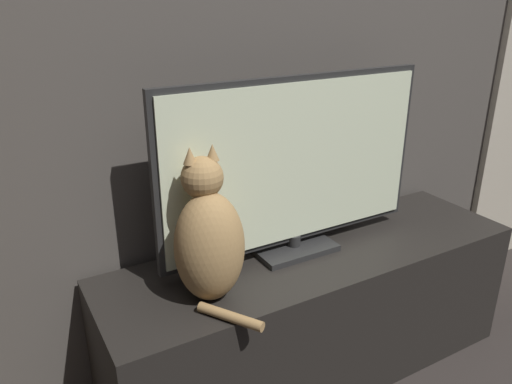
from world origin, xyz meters
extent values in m
cube|color=black|center=(0.00, 0.96, 0.24)|extent=(1.47, 0.43, 0.48)
cube|color=black|center=(-0.06, 1.01, 0.49)|extent=(0.27, 0.16, 0.02)
cylinder|color=black|center=(-0.06, 1.01, 0.52)|extent=(0.04, 0.04, 0.04)
cube|color=black|center=(-0.06, 1.02, 0.80)|extent=(0.94, 0.02, 0.54)
cube|color=beige|center=(-0.06, 1.00, 0.80)|extent=(0.90, 0.01, 0.51)
ellipsoid|color=#997547|center=(-0.42, 0.90, 0.64)|extent=(0.20, 0.19, 0.32)
ellipsoid|color=silver|center=(-0.41, 0.96, 0.63)|extent=(0.11, 0.06, 0.18)
sphere|color=#997547|center=(-0.42, 0.93, 0.84)|extent=(0.12, 0.12, 0.12)
cone|color=#997547|center=(-0.45, 0.93, 0.90)|extent=(0.04, 0.04, 0.04)
cone|color=#997547|center=(-0.38, 0.93, 0.90)|extent=(0.04, 0.04, 0.04)
cylinder|color=#997547|center=(-0.42, 0.77, 0.50)|extent=(0.13, 0.18, 0.03)
camera|label=1|loc=(-0.91, -0.21, 1.29)|focal=35.00mm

